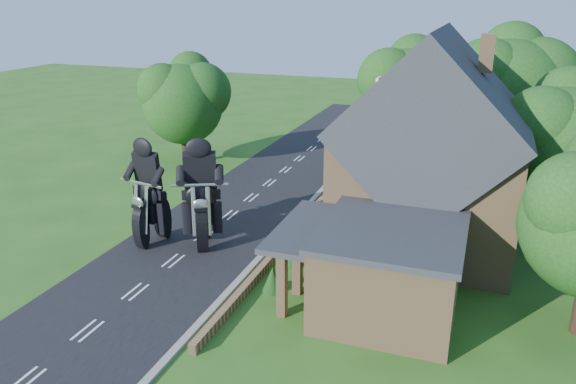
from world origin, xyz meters
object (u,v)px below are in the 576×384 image
(motorcycle_lead, at_px, (203,230))
(motorcycle_follow, at_px, (152,228))
(garden_wall, at_px, (297,229))
(annex, at_px, (386,268))
(house, at_px, (429,158))

(motorcycle_lead, xyz_separation_m, motorcycle_follow, (-2.47, -0.58, -0.01))
(garden_wall, bearing_deg, motorcycle_lead, -141.20)
(annex, bearing_deg, garden_wall, 133.84)
(motorcycle_lead, bearing_deg, garden_wall, -166.38)
(garden_wall, distance_m, annex, 8.19)
(house, bearing_deg, annex, -95.24)
(annex, xyz_separation_m, motorcycle_lead, (-9.33, 2.78, -0.95))
(garden_wall, height_order, motorcycle_lead, motorcycle_lead)
(house, xyz_separation_m, motorcycle_follow, (-12.43, -4.61, -3.54))
(house, bearing_deg, motorcycle_follow, -159.66)
(garden_wall, bearing_deg, motorcycle_follow, -149.95)
(garden_wall, distance_m, motorcycle_lead, 4.87)
(annex, bearing_deg, motorcycle_lead, 163.43)
(annex, bearing_deg, house, 84.76)
(motorcycle_lead, bearing_deg, annex, 138.26)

